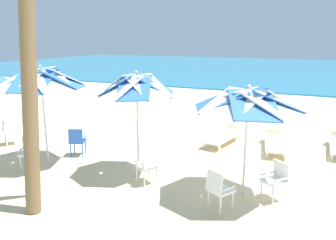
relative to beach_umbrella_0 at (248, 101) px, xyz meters
name	(u,v)px	position (x,y,z in m)	size (l,w,h in m)	color
ground_plane	(268,158)	(0.13, 2.81, -2.19)	(80.00, 80.00, 0.00)	beige
sea	(311,70)	(0.13, 33.04, -2.14)	(80.00, 36.00, 0.10)	teal
surf_foam	(298,96)	(0.13, 14.74, -2.18)	(80.00, 0.70, 0.01)	white
beach_umbrella_0	(248,101)	(0.00, 0.00, 0.00)	(2.36, 2.36, 2.52)	silver
plastic_chair_0	(276,178)	(0.68, 0.16, -1.69)	(0.63, 0.63, 0.87)	white
plastic_chair_1	(218,188)	(-0.33, -0.86, -1.69)	(0.60, 0.62, 0.87)	white
beach_umbrella_1	(137,87)	(-2.79, 0.20, 0.11)	(1.98, 1.98, 2.70)	silver
plastic_chair_2	(148,165)	(-2.26, -0.27, -1.69)	(0.62, 0.61, 0.87)	white
beach_umbrella_2	(41,79)	(-5.52, -0.19, 0.21)	(2.37, 2.37, 2.78)	silver
plastic_chair_3	(77,140)	(-5.14, 0.65, -1.69)	(0.57, 0.60, 0.87)	blue
plastic_chair_4	(29,151)	(-5.69, -0.67, -1.69)	(0.60, 0.61, 0.87)	white
plastic_chair_7	(8,130)	(-7.94, 0.61, -1.69)	(0.62, 0.63, 0.87)	white
sun_lounger_1	(275,141)	(0.22, 3.69, -1.91)	(0.96, 2.22, 0.62)	white
sun_lounger_2	(224,135)	(-1.45, 3.72, -1.91)	(1.03, 2.23, 0.62)	white
palm_tree_3	(26,26)	(-3.73, -2.25, 1.52)	(2.78, 2.83, 5.94)	brown
beachgoer_seated	(250,95)	(-2.32, 12.40, -1.90)	(0.30, 0.93, 0.92)	#2D4CA5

